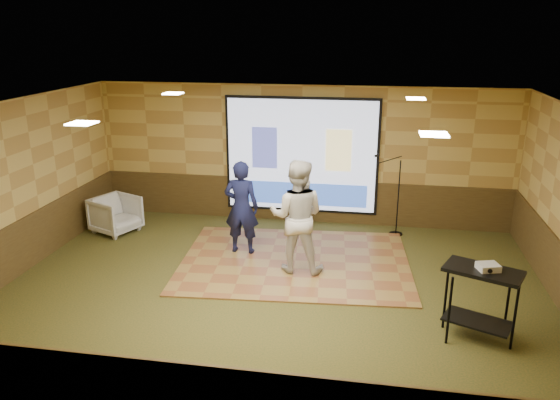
% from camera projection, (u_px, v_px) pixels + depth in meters
% --- Properties ---
extents(ground, '(9.00, 9.00, 0.00)m').
position_uv_depth(ground, '(272.00, 291.00, 8.97)').
color(ground, '#2B3A1A').
rests_on(ground, ground).
extents(room_shell, '(9.04, 7.04, 3.02)m').
position_uv_depth(room_shell, '(272.00, 168.00, 8.34)').
color(room_shell, tan).
rests_on(room_shell, ground).
extents(wainscot_back, '(9.00, 0.04, 0.95)m').
position_uv_depth(wainscot_back, '(301.00, 200.00, 12.10)').
color(wainscot_back, '#442F16').
rests_on(wainscot_back, ground).
extents(wainscot_left, '(0.04, 7.00, 0.95)m').
position_uv_depth(wainscot_left, '(21.00, 247.00, 9.56)').
color(wainscot_left, '#442F16').
rests_on(wainscot_left, ground).
extents(projector_screen, '(3.32, 0.06, 2.52)m').
position_uv_depth(projector_screen, '(301.00, 157.00, 11.75)').
color(projector_screen, black).
rests_on(projector_screen, room_shell).
extents(downlight_nw, '(0.32, 0.32, 0.02)m').
position_uv_depth(downlight_nw, '(173.00, 93.00, 10.12)').
color(downlight_nw, beige).
rests_on(downlight_nw, room_shell).
extents(downlight_ne, '(0.32, 0.32, 0.02)m').
position_uv_depth(downlight_ne, '(416.00, 99.00, 9.40)').
color(downlight_ne, beige).
rests_on(downlight_ne, room_shell).
extents(downlight_sw, '(0.32, 0.32, 0.02)m').
position_uv_depth(downlight_sw, '(82.00, 123.00, 7.02)').
color(downlight_sw, beige).
rests_on(downlight_sw, room_shell).
extents(downlight_se, '(0.32, 0.32, 0.02)m').
position_uv_depth(downlight_se, '(434.00, 134.00, 6.30)').
color(downlight_se, beige).
rests_on(downlight_se, room_shell).
extents(dance_floor, '(4.38, 3.47, 0.03)m').
position_uv_depth(dance_floor, '(295.00, 261.00, 10.08)').
color(dance_floor, olive).
rests_on(dance_floor, ground).
extents(player_left, '(0.65, 0.43, 1.79)m').
position_uv_depth(player_left, '(241.00, 207.00, 10.22)').
color(player_left, '#151942').
rests_on(player_left, dance_floor).
extents(player_right, '(0.99, 0.77, 2.00)m').
position_uv_depth(player_right, '(297.00, 216.00, 9.41)').
color(player_right, silver).
rests_on(player_right, dance_floor).
extents(av_table, '(1.00, 0.52, 1.05)m').
position_uv_depth(av_table, '(481.00, 289.00, 7.41)').
color(av_table, black).
rests_on(av_table, ground).
extents(projector, '(0.32, 0.29, 0.09)m').
position_uv_depth(projector, '(488.00, 267.00, 7.28)').
color(projector, silver).
rests_on(projector, av_table).
extents(mic_stand, '(0.67, 0.27, 1.71)m').
position_uv_depth(mic_stand, '(394.00, 212.00, 11.29)').
color(mic_stand, black).
rests_on(mic_stand, ground).
extents(banquet_chair, '(1.11, 1.10, 0.77)m').
position_uv_depth(banquet_chair, '(116.00, 215.00, 11.44)').
color(banquet_chair, gray).
rests_on(banquet_chair, ground).
extents(duffel_bag, '(0.45, 0.32, 0.26)m').
position_uv_depth(duffel_bag, '(300.00, 218.00, 11.98)').
color(duffel_bag, black).
rests_on(duffel_bag, ground).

